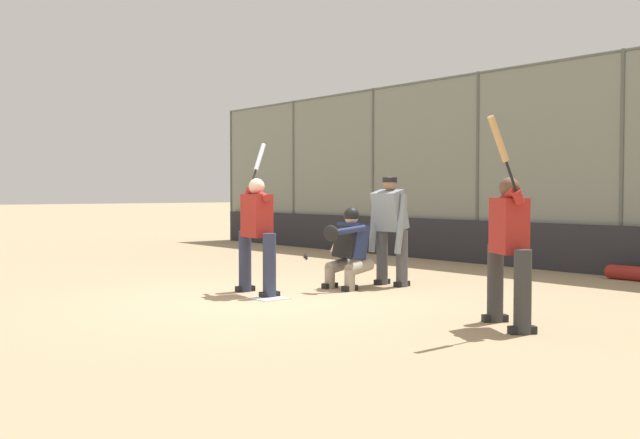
{
  "coord_description": "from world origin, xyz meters",
  "views": [
    {
      "loc": [
        -8.29,
        5.82,
        1.45
      ],
      "look_at": [
        0.14,
        -1.0,
        1.05
      ],
      "focal_mm": 42.0,
      "sensor_mm": 36.0,
      "label": 1
    }
  ],
  "objects_px": {
    "batter_on_deck": "(509,246)",
    "equipment_bag_dugout_side": "(638,274)",
    "catcher_behind_plate": "(348,247)",
    "umpire_home": "(390,227)",
    "spare_bat_by_padding": "(353,259)",
    "batter_at_plate": "(257,231)",
    "spare_bat_near_backstop": "(306,256)"
  },
  "relations": [
    {
      "from": "catcher_behind_plate",
      "to": "umpire_home",
      "type": "relative_size",
      "value": 0.72
    },
    {
      "from": "catcher_behind_plate",
      "to": "batter_on_deck",
      "type": "xyz_separation_m",
      "value": [
        -3.51,
        0.8,
        0.24
      ]
    },
    {
      "from": "spare_bat_by_padding",
      "to": "equipment_bag_dugout_side",
      "type": "height_order",
      "value": "equipment_bag_dugout_side"
    },
    {
      "from": "spare_bat_near_backstop",
      "to": "equipment_bag_dugout_side",
      "type": "bearing_deg",
      "value": -131.8
    },
    {
      "from": "catcher_behind_plate",
      "to": "spare_bat_near_backstop",
      "type": "height_order",
      "value": "catcher_behind_plate"
    },
    {
      "from": "equipment_bag_dugout_side",
      "to": "batter_on_deck",
      "type": "bearing_deg",
      "value": 103.75
    },
    {
      "from": "batter_at_plate",
      "to": "umpire_home",
      "type": "height_order",
      "value": "batter_at_plate"
    },
    {
      "from": "catcher_behind_plate",
      "to": "spare_bat_by_padding",
      "type": "bearing_deg",
      "value": -46.86
    },
    {
      "from": "catcher_behind_plate",
      "to": "umpire_home",
      "type": "xyz_separation_m",
      "value": [
        -0.14,
        -0.74,
        0.27
      ]
    },
    {
      "from": "catcher_behind_plate",
      "to": "batter_on_deck",
      "type": "relative_size",
      "value": 0.55
    },
    {
      "from": "catcher_behind_plate",
      "to": "spare_bat_by_padding",
      "type": "height_order",
      "value": "catcher_behind_plate"
    },
    {
      "from": "catcher_behind_plate",
      "to": "batter_on_deck",
      "type": "distance_m",
      "value": 3.61
    },
    {
      "from": "equipment_bag_dugout_side",
      "to": "batter_at_plate",
      "type": "bearing_deg",
      "value": 65.26
    },
    {
      "from": "batter_at_plate",
      "to": "batter_on_deck",
      "type": "distance_m",
      "value": 3.91
    },
    {
      "from": "batter_at_plate",
      "to": "equipment_bag_dugout_side",
      "type": "relative_size",
      "value": 1.85
    },
    {
      "from": "equipment_bag_dugout_side",
      "to": "spare_bat_near_backstop",
      "type": "bearing_deg",
      "value": 12.65
    },
    {
      "from": "spare_bat_by_padding",
      "to": "umpire_home",
      "type": "bearing_deg",
      "value": 28.91
    },
    {
      "from": "umpire_home",
      "to": "equipment_bag_dugout_side",
      "type": "distance_m",
      "value": 4.2
    },
    {
      "from": "batter_at_plate",
      "to": "spare_bat_by_padding",
      "type": "xyz_separation_m",
      "value": [
        2.97,
        -4.44,
        -0.86
      ]
    },
    {
      "from": "batter_on_deck",
      "to": "equipment_bag_dugout_side",
      "type": "bearing_deg",
      "value": 133.72
    },
    {
      "from": "batter_on_deck",
      "to": "equipment_bag_dugout_side",
      "type": "distance_m",
      "value": 5.28
    },
    {
      "from": "spare_bat_by_padding",
      "to": "equipment_bag_dugout_side",
      "type": "bearing_deg",
      "value": 74.91
    },
    {
      "from": "umpire_home",
      "to": "equipment_bag_dugout_side",
      "type": "xyz_separation_m",
      "value": [
        -2.13,
        -3.53,
        -0.78
      ]
    },
    {
      "from": "batter_at_plate",
      "to": "spare_bat_by_padding",
      "type": "relative_size",
      "value": 2.73
    },
    {
      "from": "umpire_home",
      "to": "catcher_behind_plate",
      "type": "bearing_deg",
      "value": 72.54
    },
    {
      "from": "batter_on_deck",
      "to": "spare_bat_near_backstop",
      "type": "height_order",
      "value": "batter_on_deck"
    },
    {
      "from": "umpire_home",
      "to": "spare_bat_near_backstop",
      "type": "distance_m",
      "value": 5.18
    },
    {
      "from": "catcher_behind_plate",
      "to": "spare_bat_by_padding",
      "type": "distance_m",
      "value": 4.54
    },
    {
      "from": "batter_at_plate",
      "to": "umpire_home",
      "type": "distance_m",
      "value": 2.2
    },
    {
      "from": "spare_bat_near_backstop",
      "to": "spare_bat_by_padding",
      "type": "height_order",
      "value": "same"
    },
    {
      "from": "umpire_home",
      "to": "batter_on_deck",
      "type": "height_order",
      "value": "batter_on_deck"
    },
    {
      "from": "catcher_behind_plate",
      "to": "umpire_home",
      "type": "height_order",
      "value": "umpire_home"
    }
  ]
}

